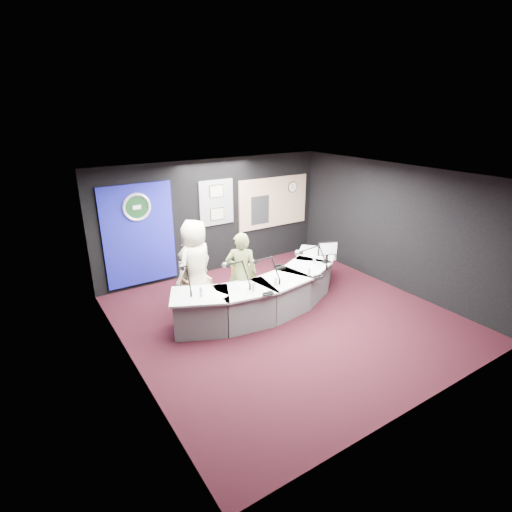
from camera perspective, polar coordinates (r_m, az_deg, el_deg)
ground at (r=8.06m, az=4.32°, el=-8.77°), size 6.00×6.00×0.00m
ceiling at (r=7.12m, az=4.94°, el=11.27°), size 6.00×6.00×0.02m
wall_back at (r=9.91m, az=-5.94°, el=5.62°), size 6.00×0.02×2.80m
wall_front at (r=5.61m, az=23.60°, el=-8.28°), size 6.00×0.02×2.80m
wall_left at (r=6.26m, az=-17.96°, el=-4.49°), size 0.02×6.00×2.80m
wall_right at (r=9.52m, az=19.21°, el=3.94°), size 0.02×6.00×2.80m
broadcast_desk at (r=8.25m, az=1.82°, el=-5.03°), size 4.50×1.90×0.75m
backdrop_panel at (r=9.26m, az=-16.34°, el=2.85°), size 1.60×0.05×2.30m
agency_seal at (r=9.06m, az=-16.67°, el=6.70°), size 0.63×0.07×0.63m
seal_center at (r=9.06m, az=-16.68°, el=6.70°), size 0.48×0.01×0.48m
pinboard at (r=9.82m, az=-5.67°, el=7.60°), size 0.90×0.04×1.10m
framed_photo_upper at (r=9.74m, az=-5.65°, el=9.17°), size 0.34×0.02×0.27m
framed_photo_lower at (r=9.86m, az=-5.54°, el=5.99°), size 0.34×0.02×0.27m
booth_window_frame at (r=10.73m, az=2.52°, el=7.69°), size 2.12×0.06×1.32m
booth_glow at (r=10.72m, az=2.55°, el=7.68°), size 2.00×0.02×1.20m
equipment_rack at (r=10.49m, az=0.58°, el=6.58°), size 0.55×0.02×0.75m
wall_clock at (r=10.98m, az=5.24°, el=9.80°), size 0.28×0.01×0.28m
armchair_left at (r=8.34m, az=-8.49°, el=-4.23°), size 0.58×0.58×0.95m
armchair_right at (r=8.06m, az=-2.07°, el=-5.09°), size 0.71×0.71×0.90m
draped_jacket at (r=8.50m, az=-9.23°, el=-2.72°), size 0.51×0.15×0.70m
person_man at (r=8.16m, az=-8.66°, el=-1.26°), size 1.08×0.93×1.88m
person_woman at (r=7.90m, az=-2.11°, el=-2.49°), size 0.74×0.68×1.70m
computer_monitor at (r=8.74m, az=10.16°, el=1.07°), size 0.42×0.18×0.30m
desk_phone at (r=8.39m, az=3.40°, el=-1.63°), size 0.23×0.20×0.05m
headphones_near at (r=8.05m, az=8.90°, el=-2.91°), size 0.21×0.21×0.03m
headphones_far at (r=7.26m, az=1.73°, el=-5.38°), size 0.19×0.19×0.03m
paper_stack at (r=7.26m, az=-5.23°, el=-5.60°), size 0.27×0.32×0.00m
notepad at (r=7.61m, az=-1.77°, el=-4.20°), size 0.24×0.33×0.00m
boom_mic_a at (r=7.43m, az=-10.00°, el=-2.68°), size 0.21×0.73×0.60m
boom_mic_b at (r=7.50m, az=-2.72°, el=-2.13°), size 0.32×0.71×0.60m
boom_mic_c at (r=7.69m, az=1.38°, el=-1.52°), size 0.39×0.68×0.60m
boom_mic_d at (r=8.35m, az=8.04°, el=0.10°), size 0.59×0.53×0.60m
water_bottles at (r=7.89m, az=3.33°, el=-2.60°), size 3.33×0.53×0.18m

